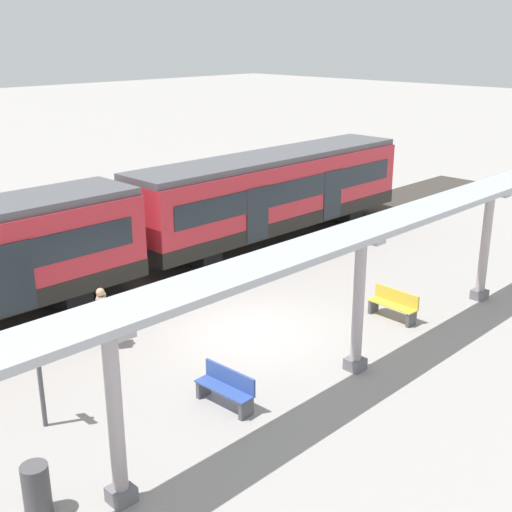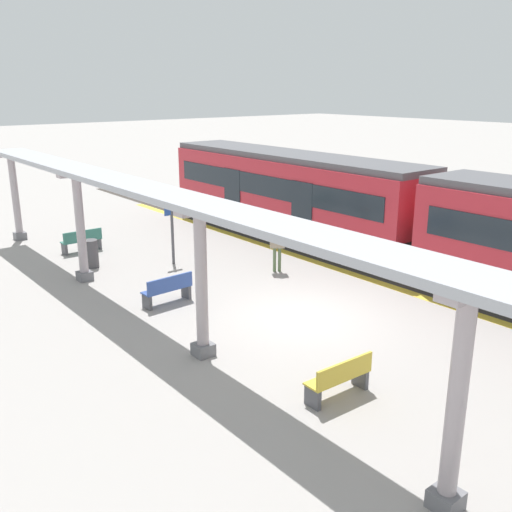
# 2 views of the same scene
# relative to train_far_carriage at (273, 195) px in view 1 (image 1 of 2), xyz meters

# --- Properties ---
(ground_plane) EXTENTS (176.00, 176.00, 0.00)m
(ground_plane) POSITION_rel_train_far_carriage_xyz_m (5.55, -6.79, -1.83)
(ground_plane) COLOR #9C9692
(tactile_edge_strip) EXTENTS (0.37, 33.83, 0.01)m
(tactile_edge_strip) POSITION_rel_train_far_carriage_xyz_m (1.78, -6.79, -1.83)
(tactile_edge_strip) COLOR gold
(tactile_edge_strip) RESTS_ON ground
(trackbed) EXTENTS (3.20, 45.83, 0.01)m
(trackbed) POSITION_rel_train_far_carriage_xyz_m (-0.01, -6.79, -1.83)
(trackbed) COLOR #38332D
(trackbed) RESTS_ON ground
(train_far_carriage) EXTENTS (2.65, 13.11, 3.48)m
(train_far_carriage) POSITION_rel_train_far_carriage_xyz_m (0.00, 0.00, 0.00)
(train_far_carriage) COLOR #BC2733
(train_far_carriage) RESTS_ON ground
(canopy_pillar_second) EXTENTS (1.10, 0.44, 3.51)m
(canopy_pillar_second) POSITION_rel_train_far_carriage_xyz_m (9.06, -13.48, -0.05)
(canopy_pillar_second) COLOR slate
(canopy_pillar_second) RESTS_ON ground
(canopy_pillar_third) EXTENTS (1.10, 0.44, 3.51)m
(canopy_pillar_third) POSITION_rel_train_far_carriage_xyz_m (9.06, -6.55, -0.05)
(canopy_pillar_third) COLOR slate
(canopy_pillar_third) RESTS_ON ground
(canopy_pillar_fourth) EXTENTS (1.10, 0.44, 3.51)m
(canopy_pillar_fourth) POSITION_rel_train_far_carriage_xyz_m (9.06, -0.06, -0.05)
(canopy_pillar_fourth) COLOR slate
(canopy_pillar_fourth) RESTS_ON ground
(canopy_beam) EXTENTS (1.20, 27.49, 0.16)m
(canopy_beam) POSITION_rel_train_far_carriage_xyz_m (9.06, -6.79, 1.76)
(canopy_beam) COLOR #A8AAB2
(canopy_beam) RESTS_ON canopy_pillar_nearest
(bench_near_end) EXTENTS (1.51, 0.49, 0.86)m
(bench_near_end) POSITION_rel_train_far_carriage_xyz_m (7.97, -3.23, -1.39)
(bench_near_end) COLOR gold
(bench_near_end) RESTS_ON ground
(bench_far_end) EXTENTS (1.52, 0.51, 0.86)m
(bench_far_end) POSITION_rel_train_far_carriage_xyz_m (8.01, -9.94, -1.39)
(bench_far_end) COLOR #324E99
(bench_far_end) RESTS_ON ground
(trash_bin) EXTENTS (0.48, 0.48, 0.98)m
(trash_bin) POSITION_rel_train_far_carriage_xyz_m (8.30, -14.67, -1.34)
(trash_bin) COLOR #4A484C
(trash_bin) RESTS_ON ground
(platform_info_sign) EXTENTS (0.56, 0.10, 2.20)m
(platform_info_sign) POSITION_rel_train_far_carriage_xyz_m (5.86, -13.25, -0.50)
(platform_info_sign) COLOR #4C4C51
(platform_info_sign) RESTS_ON ground
(passenger_waiting_near_edge) EXTENTS (0.52, 0.47, 1.69)m
(passenger_waiting_near_edge) POSITION_rel_train_far_carriage_xyz_m (3.56, -10.28, -0.77)
(passenger_waiting_near_edge) COLOR #556B44
(passenger_waiting_near_edge) RESTS_ON ground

